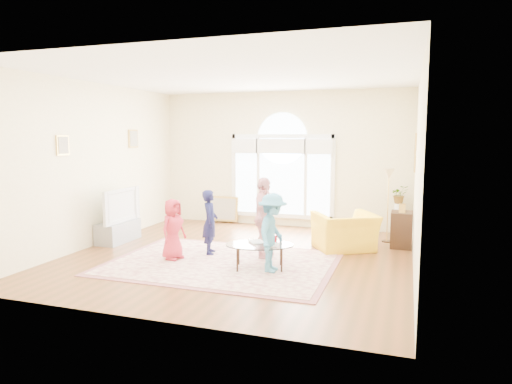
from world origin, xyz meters
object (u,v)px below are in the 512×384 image
(television, at_px, (117,205))
(area_rug, at_px, (222,263))
(armchair, at_px, (345,232))
(coffee_table, at_px, (260,245))
(tv_console, at_px, (118,232))

(television, bearing_deg, area_rug, -17.07)
(armchair, bearing_deg, coffee_table, 25.69)
(armchair, bearing_deg, tv_console, -20.66)
(coffee_table, bearing_deg, television, 147.00)
(tv_console, height_order, television, television)
(tv_console, bearing_deg, armchair, 9.98)
(television, distance_m, armchair, 4.59)
(television, height_order, coffee_table, television)
(coffee_table, distance_m, armchair, 2.07)
(tv_console, height_order, armchair, armchair)
(area_rug, bearing_deg, coffee_table, -9.34)
(coffee_table, bearing_deg, tv_console, 147.03)
(tv_console, bearing_deg, area_rug, -17.03)
(area_rug, relative_size, coffee_table, 2.83)
(area_rug, height_order, armchair, armchair)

